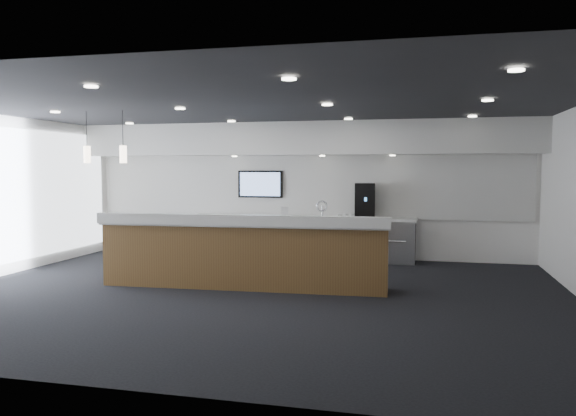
# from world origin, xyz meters

# --- Properties ---
(ground) EXTENTS (10.00, 10.00, 0.00)m
(ground) POSITION_xyz_m (0.00, 0.00, 0.00)
(ground) COLOR black
(ground) RESTS_ON ground
(ceiling) EXTENTS (10.00, 8.00, 0.02)m
(ceiling) POSITION_xyz_m (0.00, 0.00, 3.00)
(ceiling) COLOR black
(ceiling) RESTS_ON back_wall
(back_wall) EXTENTS (10.00, 0.02, 3.00)m
(back_wall) POSITION_xyz_m (0.00, 4.00, 1.50)
(back_wall) COLOR white
(back_wall) RESTS_ON ground
(soffit_bulkhead) EXTENTS (10.00, 0.90, 0.70)m
(soffit_bulkhead) POSITION_xyz_m (0.00, 3.55, 2.65)
(soffit_bulkhead) COLOR silver
(soffit_bulkhead) RESTS_ON back_wall
(alcove_panel) EXTENTS (9.80, 0.06, 1.40)m
(alcove_panel) POSITION_xyz_m (0.00, 3.97, 1.60)
(alcove_panel) COLOR silver
(alcove_panel) RESTS_ON back_wall
(back_credenza) EXTENTS (5.06, 0.66, 0.95)m
(back_credenza) POSITION_xyz_m (-0.00, 3.64, 0.48)
(back_credenza) COLOR gray
(back_credenza) RESTS_ON ground
(wall_tv) EXTENTS (1.05, 0.08, 0.62)m
(wall_tv) POSITION_xyz_m (-1.00, 3.91, 1.65)
(wall_tv) COLOR black
(wall_tv) RESTS_ON back_wall
(pendant_left) EXTENTS (0.12, 0.12, 0.30)m
(pendant_left) POSITION_xyz_m (-2.40, 0.80, 2.25)
(pendant_left) COLOR #FFE6C6
(pendant_left) RESTS_ON ceiling
(pendant_right) EXTENTS (0.12, 0.12, 0.30)m
(pendant_right) POSITION_xyz_m (-3.10, 0.80, 2.25)
(pendant_right) COLOR #FFE6C6
(pendant_right) RESTS_ON ceiling
(ceiling_can_lights) EXTENTS (7.00, 5.00, 0.02)m
(ceiling_can_lights) POSITION_xyz_m (0.00, 0.00, 2.97)
(ceiling_can_lights) COLOR silver
(ceiling_can_lights) RESTS_ON ceiling
(service_counter) EXTENTS (4.92, 1.04, 1.49)m
(service_counter) POSITION_xyz_m (-0.30, 0.48, 0.58)
(service_counter) COLOR brown
(service_counter) RESTS_ON ground
(coffee_machine) EXTENTS (0.47, 0.58, 0.74)m
(coffee_machine) POSITION_xyz_m (1.42, 3.62, 1.32)
(coffee_machine) COLOR black
(coffee_machine) RESTS_ON back_credenza
(info_sign_left) EXTENTS (0.16, 0.05, 0.21)m
(info_sign_left) POSITION_xyz_m (-0.33, 3.53, 1.06)
(info_sign_left) COLOR silver
(info_sign_left) RESTS_ON back_credenza
(info_sign_right) EXTENTS (0.16, 0.03, 0.21)m
(info_sign_right) POSITION_xyz_m (1.54, 3.58, 1.06)
(info_sign_right) COLOR silver
(info_sign_right) RESTS_ON back_credenza
(cup_0) EXTENTS (0.09, 0.09, 0.08)m
(cup_0) POSITION_xyz_m (1.29, 3.51, 0.99)
(cup_0) COLOR white
(cup_0) RESTS_ON back_credenza
(cup_1) EXTENTS (0.13, 0.13, 0.08)m
(cup_1) POSITION_xyz_m (1.15, 3.51, 0.99)
(cup_1) COLOR white
(cup_1) RESTS_ON back_credenza
(cup_2) EXTENTS (0.11, 0.11, 0.08)m
(cup_2) POSITION_xyz_m (1.01, 3.51, 0.99)
(cup_2) COLOR white
(cup_2) RESTS_ON back_credenza
(cup_3) EXTENTS (0.12, 0.12, 0.08)m
(cup_3) POSITION_xyz_m (0.87, 3.51, 0.99)
(cup_3) COLOR white
(cup_3) RESTS_ON back_credenza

